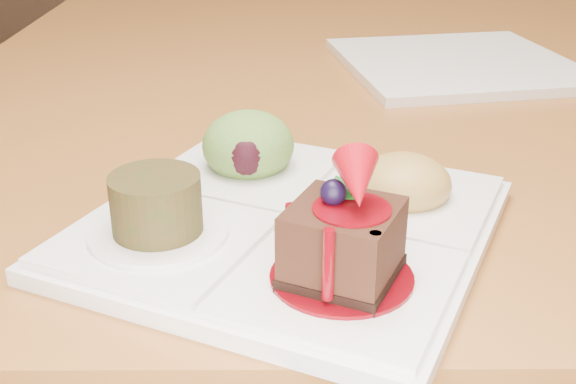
{
  "coord_description": "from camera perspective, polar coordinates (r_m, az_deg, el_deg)",
  "views": [
    {
      "loc": [
        -0.09,
        -1.21,
        1.0
      ],
      "look_at": [
        -0.08,
        -0.75,
        0.79
      ],
      "focal_mm": 45.0,
      "sensor_mm": 36.0,
      "label": 1
    }
  ],
  "objects": [
    {
      "name": "sampler_plate",
      "position": [
        0.52,
        -0.01,
        -1.18
      ],
      "size": [
        0.36,
        0.36,
        0.1
      ],
      "rotation": [
        0.0,
        0.0,
        -0.43
      ],
      "color": "white",
      "rests_on": "dining_table"
    },
    {
      "name": "ground",
      "position": [
        1.57,
        3.04,
        -14.45
      ],
      "size": [
        6.0,
        6.0,
        0.0
      ],
      "primitive_type": "plane",
      "color": "brown"
    },
    {
      "name": "second_plate",
      "position": [
        0.97,
        13.21,
        9.83
      ],
      "size": [
        0.33,
        0.33,
        0.01
      ],
      "primitive_type": "cube",
      "rotation": [
        0.0,
        0.0,
        0.18
      ],
      "color": "white",
      "rests_on": "dining_table"
    },
    {
      "name": "dining_table",
      "position": [
        1.25,
        3.75,
        10.42
      ],
      "size": [
        1.0,
        1.8,
        0.75
      ],
      "color": "#9B5428",
      "rests_on": "ground"
    }
  ]
}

